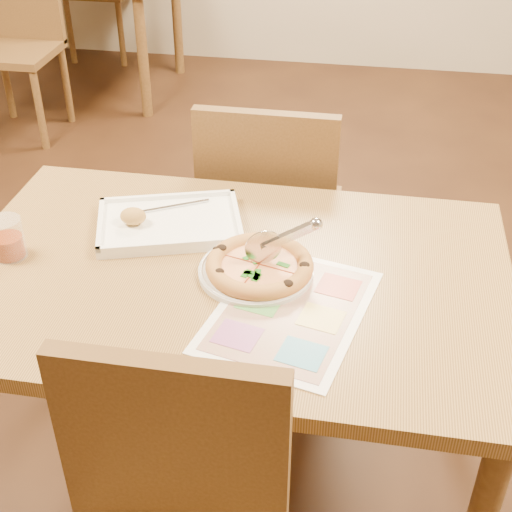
% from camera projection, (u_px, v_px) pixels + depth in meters
% --- Properties ---
extents(dining_table, '(1.30, 0.85, 0.72)m').
position_uv_depth(dining_table, '(231.00, 299.00, 1.71)').
color(dining_table, '#9F783F').
rests_on(dining_table, ground).
extents(chair_far, '(0.42, 0.42, 0.47)m').
position_uv_depth(chair_far, '(270.00, 200.00, 2.24)').
color(chair_far, brown).
rests_on(chair_far, ground).
extents(bg_chair_near, '(0.42, 0.42, 0.47)m').
position_uv_depth(bg_chair_near, '(18.00, 25.00, 3.76)').
color(bg_chair_near, brown).
rests_on(bg_chair_near, ground).
extents(plate, '(0.35, 0.35, 0.01)m').
position_uv_depth(plate, '(256.00, 271.00, 1.65)').
color(plate, silver).
rests_on(plate, dining_table).
extents(pizza, '(0.25, 0.25, 0.04)m').
position_uv_depth(pizza, '(260.00, 266.00, 1.63)').
color(pizza, '#D18C47').
rests_on(pizza, plate).
extents(pizza_cutter, '(0.16, 0.08, 0.10)m').
position_uv_depth(pizza_cutter, '(281.00, 240.00, 1.61)').
color(pizza_cutter, silver).
rests_on(pizza_cutter, pizza).
extents(appetizer_tray, '(0.41, 0.34, 0.06)m').
position_uv_depth(appetizer_tray, '(167.00, 224.00, 1.81)').
color(appetizer_tray, white).
rests_on(appetizer_tray, dining_table).
extents(glass_tumbler, '(0.08, 0.08, 0.10)m').
position_uv_depth(glass_tumbler, '(8.00, 241.00, 1.69)').
color(glass_tumbler, maroon).
rests_on(glass_tumbler, dining_table).
extents(menu, '(0.39, 0.48, 0.00)m').
position_uv_depth(menu, '(290.00, 311.00, 1.53)').
color(menu, white).
rests_on(menu, dining_table).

